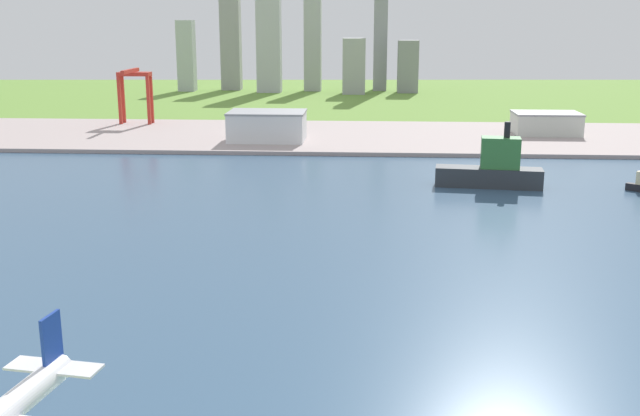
% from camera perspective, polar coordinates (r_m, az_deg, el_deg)
% --- Properties ---
extents(ground_plane, '(2400.00, 2400.00, 0.00)m').
position_cam_1_polar(ground_plane, '(329.29, -0.57, 0.23)').
color(ground_plane, olive).
extents(water_bay, '(840.00, 360.00, 0.15)m').
position_cam_1_polar(water_bay, '(271.58, -1.48, -2.78)').
color(water_bay, '#385675').
rests_on(water_bay, ground).
extents(industrial_pier, '(840.00, 140.00, 2.50)m').
position_cam_1_polar(industrial_pier, '(515.27, 0.96, 5.43)').
color(industrial_pier, '#A89896').
rests_on(industrial_pier, ground).
extents(container_barge, '(51.36, 17.72, 31.57)m').
position_cam_1_polar(container_barge, '(371.62, 12.86, 2.88)').
color(container_barge, '#2D3338').
rests_on(container_barge, water_bay).
extents(port_crane_red, '(24.02, 36.46, 40.70)m').
position_cam_1_polar(port_crane_red, '(581.44, -13.82, 9.02)').
color(port_crane_red, '#B72D23').
rests_on(port_crane_red, industrial_pier).
extents(warehouse_main, '(49.02, 34.34, 18.72)m').
position_cam_1_polar(warehouse_main, '(489.82, -3.99, 6.20)').
color(warehouse_main, white).
rests_on(warehouse_main, industrial_pier).
extents(warehouse_annex, '(44.15, 30.40, 14.71)m').
position_cam_1_polar(warehouse_annex, '(538.39, 16.67, 6.14)').
color(warehouse_annex, silver).
rests_on(warehouse_annex, industrial_pier).
extents(distant_skyline, '(264.56, 68.11, 149.74)m').
position_cam_1_polar(distant_skyline, '(848.76, -1.01, 12.25)').
color(distant_skyline, '#ADB2B4').
rests_on(distant_skyline, ground).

